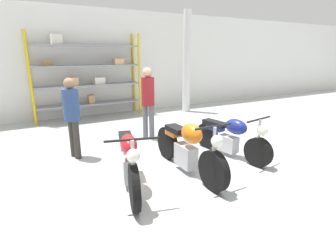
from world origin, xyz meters
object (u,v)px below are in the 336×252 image
Objects in this scene: motorcycle_orange at (188,148)px; motorcycle_blue at (231,137)px; shelving_rack at (87,75)px; motorcycle_red at (129,160)px; person_near_rack at (148,97)px; person_browsing at (72,112)px.

motorcycle_orange is 1.14× the size of motorcycle_blue.
motorcycle_red is at bearing -95.42° from shelving_rack.
person_near_rack is at bearing 174.75° from motorcycle_orange.
motorcycle_red is at bearing 90.34° from person_browsing.
person_browsing is at bearing -106.78° from shelving_rack.
motorcycle_red is 1.14× the size of person_near_rack.
motorcycle_blue is (2.35, 0.21, -0.03)m from motorcycle_red.
shelving_rack is 3.21m from person_near_rack.
motorcycle_red is 1.88m from person_browsing.
motorcycle_orange is 2.23m from person_near_rack.
shelving_rack is at bearing -124.46° from person_browsing.
motorcycle_orange is at bearing 116.60° from person_browsing.
motorcycle_orange is at bearing 44.31° from person_near_rack.
shelving_rack reaches higher than motorcycle_red.
motorcycle_blue is 1.16× the size of person_browsing.
motorcycle_red is 0.93× the size of motorcycle_orange.
motorcycle_blue is at bearing 77.67° from person_near_rack.
person_browsing is (-1.69, 1.73, 0.51)m from motorcycle_orange.
motorcycle_blue is at bearing 109.44° from motorcycle_red.
motorcycle_orange is 1.32× the size of person_browsing.
person_near_rack reaches higher than motorcycle_blue.
motorcycle_orange is 1.22× the size of person_near_rack.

